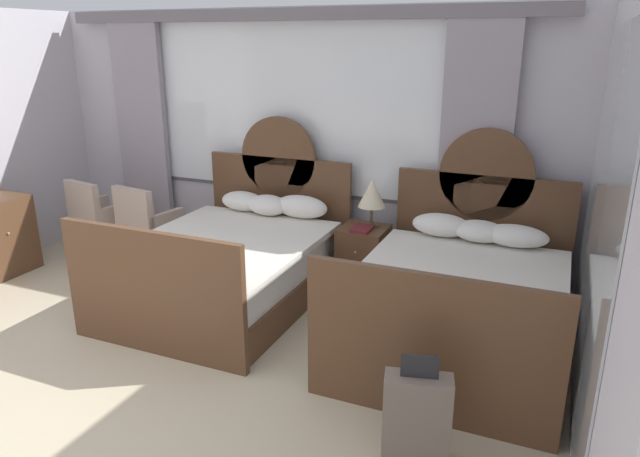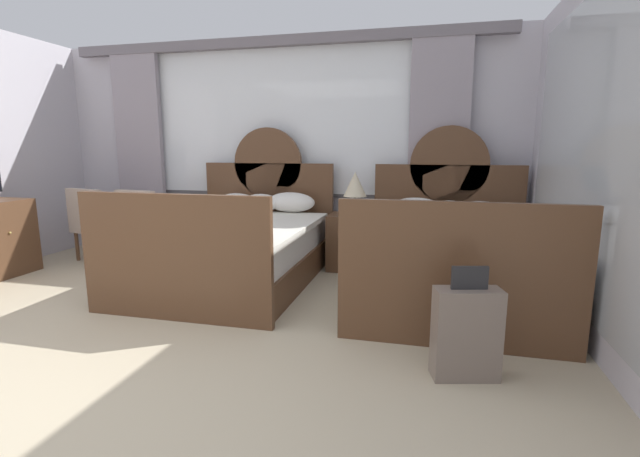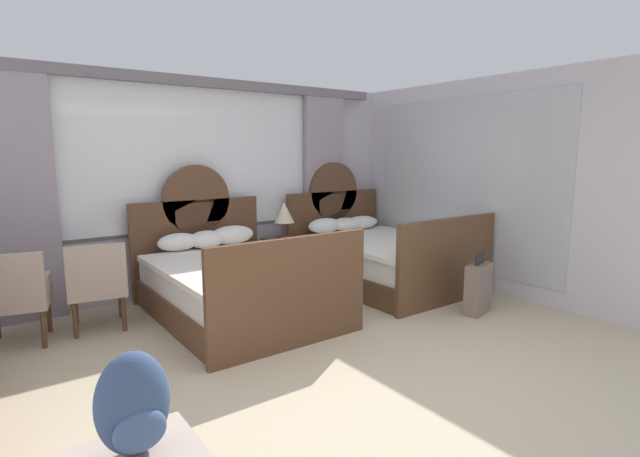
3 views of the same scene
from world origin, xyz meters
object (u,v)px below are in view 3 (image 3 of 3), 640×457
at_px(bed_near_mirror, 380,257).
at_px(suitcase_on_floor, 478,288).
at_px(table_lamp_on_nightstand, 284,213).
at_px(nightstand_between_beds, 284,261).
at_px(armchair_by_window_left, 97,281).
at_px(armchair_by_window_centre, 15,293).
at_px(book_on_nightstand, 288,238).
at_px(backpack_on_bench, 134,406).
at_px(bed_near_window, 235,283).

distance_m(bed_near_mirror, suitcase_on_floor, 1.54).
distance_m(bed_near_mirror, table_lamp_on_nightstand, 1.43).
relative_size(nightstand_between_beds, armchair_by_window_left, 0.70).
relative_size(table_lamp_on_nightstand, armchair_by_window_centre, 0.54).
height_order(bed_near_mirror, book_on_nightstand, bed_near_mirror).
bearing_deg(suitcase_on_floor, armchair_by_window_left, 151.09).
height_order(armchair_by_window_centre, backpack_on_bench, backpack_on_bench).
xyz_separation_m(table_lamp_on_nightstand, backpack_on_bench, (-2.88, -3.39, -0.28)).
distance_m(nightstand_between_beds, book_on_nightstand, 0.34).
relative_size(bed_near_window, book_on_nightstand, 8.58).
height_order(bed_near_mirror, armchair_by_window_centre, bed_near_mirror).
distance_m(armchair_by_window_left, backpack_on_bench, 3.03).
bearing_deg(suitcase_on_floor, nightstand_between_beds, 116.15).
bearing_deg(nightstand_between_beds, bed_near_window, -145.85).
distance_m(bed_near_mirror, armchair_by_window_centre, 4.18).
bearing_deg(book_on_nightstand, backpack_on_bench, -131.29).
height_order(bed_near_mirror, armchair_by_window_left, bed_near_mirror).
bearing_deg(table_lamp_on_nightstand, backpack_on_bench, -130.38).
height_order(bed_near_window, armchair_by_window_centre, bed_near_window).
relative_size(armchair_by_window_left, suitcase_on_floor, 1.28).
xyz_separation_m(armchair_by_window_left, suitcase_on_floor, (3.50, -1.93, -0.22)).
xyz_separation_m(armchair_by_window_left, armchair_by_window_centre, (-0.69, 0.00, 0.00)).
bearing_deg(nightstand_between_beds, suitcase_on_floor, -63.85).
distance_m(bed_near_mirror, backpack_on_bench, 4.70).
bearing_deg(bed_near_window, backpack_on_bench, -124.03).
bearing_deg(suitcase_on_floor, table_lamp_on_nightstand, 114.49).
xyz_separation_m(bed_near_window, suitcase_on_floor, (2.19, -1.54, -0.08)).
bearing_deg(armchair_by_window_centre, armchair_by_window_left, -0.06).
bearing_deg(suitcase_on_floor, bed_near_window, 144.87).
xyz_separation_m(bed_near_mirror, backpack_on_bench, (-3.90, -2.60, 0.32)).
xyz_separation_m(bed_near_window, nightstand_between_beds, (1.07, 0.73, -0.05)).
height_order(backpack_on_bench, suitcase_on_floor, backpack_on_bench).
height_order(bed_near_mirror, table_lamp_on_nightstand, bed_near_mirror).
bearing_deg(table_lamp_on_nightstand, book_on_nightstand, -104.49).
relative_size(book_on_nightstand, backpack_on_bench, 0.55).
distance_m(book_on_nightstand, suitcase_on_floor, 2.47).
relative_size(table_lamp_on_nightstand, backpack_on_bench, 1.02).
bearing_deg(book_on_nightstand, nightstand_between_beds, 98.19).
relative_size(nightstand_between_beds, table_lamp_on_nightstand, 1.31).
distance_m(book_on_nightstand, armchair_by_window_left, 2.42).
relative_size(table_lamp_on_nightstand, armchair_by_window_left, 0.54).
xyz_separation_m(nightstand_between_beds, suitcase_on_floor, (1.11, -2.27, -0.03)).
bearing_deg(suitcase_on_floor, book_on_nightstand, 116.81).
bearing_deg(table_lamp_on_nightstand, nightstand_between_beds, -130.23).
relative_size(bed_near_mirror, table_lamp_on_nightstand, 4.64).
xyz_separation_m(bed_near_window, armchair_by_window_left, (-1.31, 0.39, 0.14)).
bearing_deg(backpack_on_bench, suitcase_on_floor, 15.00).
bearing_deg(table_lamp_on_nightstand, armchair_by_window_left, -170.78).
distance_m(nightstand_between_beds, backpack_on_bench, 4.38).
xyz_separation_m(bed_near_mirror, nightstand_between_beds, (-1.08, 0.73, -0.05)).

